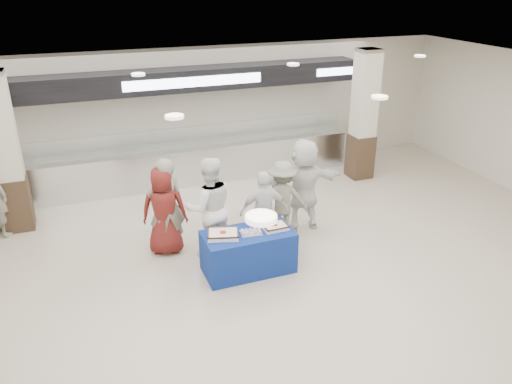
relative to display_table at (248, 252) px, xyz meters
name	(u,v)px	position (x,y,z in m)	size (l,w,h in m)	color
ground	(280,301)	(0.17, -1.02, -0.38)	(14.00, 14.00, 0.00)	beige
serving_line	(194,136)	(0.17, 4.38, 0.78)	(8.70, 0.85, 2.80)	silver
column_left	(7,157)	(-3.83, 3.18, 1.15)	(0.55, 0.55, 3.20)	#332317
column_right	(363,118)	(4.17, 3.18, 1.15)	(0.55, 0.55, 3.20)	#332317
display_table	(248,252)	(0.00, 0.00, 0.00)	(1.55, 0.78, 0.75)	navy
sheet_cake_left	(223,234)	(-0.44, 0.02, 0.43)	(0.60, 0.53, 0.10)	white
sheet_cake_right	(275,226)	(0.49, -0.02, 0.42)	(0.42, 0.33, 0.09)	white
cupcake_tray	(251,232)	(0.04, -0.04, 0.40)	(0.39, 0.31, 0.06)	silver
civilian_maroon	(164,210)	(-1.20, 1.17, 0.48)	(0.83, 0.54, 1.70)	maroon
soldier_a	(166,206)	(-1.16, 1.19, 0.55)	(0.67, 0.44, 1.85)	slate
chef_tall	(209,208)	(-0.46, 0.78, 0.58)	(0.93, 0.72, 1.91)	white
chef_short	(264,211)	(0.55, 0.64, 0.40)	(0.91, 0.38, 1.56)	white
soldier_b	(282,200)	(1.05, 0.97, 0.41)	(1.02, 0.59, 1.58)	slate
civilian_white	(303,185)	(1.58, 1.14, 0.57)	(1.76, 0.56, 1.90)	white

